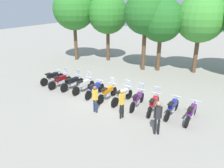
% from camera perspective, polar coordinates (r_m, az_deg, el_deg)
% --- Properties ---
extents(ground_plane, '(80.00, 80.00, 0.00)m').
position_cam_1_polar(ground_plane, '(14.82, -0.96, -3.85)').
color(ground_plane, gray).
extents(motorcycle_0, '(0.70, 2.18, 0.99)m').
position_cam_1_polar(motorcycle_0, '(18.04, -14.98, 1.71)').
color(motorcycle_0, black).
rests_on(motorcycle_0, ground_plane).
extents(motorcycle_1, '(0.67, 2.18, 1.37)m').
position_cam_1_polar(motorcycle_1, '(17.15, -13.03, 0.95)').
color(motorcycle_1, black).
rests_on(motorcycle_1, ground_plane).
extents(motorcycle_2, '(0.70, 2.18, 1.37)m').
position_cam_1_polar(motorcycle_2, '(16.56, -10.03, 0.46)').
color(motorcycle_2, black).
rests_on(motorcycle_2, ground_plane).
extents(motorcycle_3, '(0.65, 2.19, 1.37)m').
position_cam_1_polar(motorcycle_3, '(15.89, -7.19, -0.26)').
color(motorcycle_3, black).
rests_on(motorcycle_3, ground_plane).
extents(motorcycle_4, '(0.62, 2.19, 0.99)m').
position_cam_1_polar(motorcycle_4, '(15.19, -4.35, -1.22)').
color(motorcycle_4, black).
rests_on(motorcycle_4, ground_plane).
extents(motorcycle_5, '(0.62, 2.19, 1.37)m').
position_cam_1_polar(motorcycle_5, '(14.55, -1.13, -2.11)').
color(motorcycle_5, black).
rests_on(motorcycle_5, ground_plane).
extents(motorcycle_6, '(0.68, 2.18, 1.37)m').
position_cam_1_polar(motorcycle_6, '(14.12, 2.72, -2.86)').
color(motorcycle_6, black).
rests_on(motorcycle_6, ground_plane).
extents(motorcycle_7, '(0.62, 2.19, 1.37)m').
position_cam_1_polar(motorcycle_7, '(13.65, 6.54, -3.83)').
color(motorcycle_7, black).
rests_on(motorcycle_7, ground_plane).
extents(motorcycle_8, '(0.62, 2.19, 1.37)m').
position_cam_1_polar(motorcycle_8, '(13.24, 10.62, -4.88)').
color(motorcycle_8, black).
rests_on(motorcycle_8, ground_plane).
extents(motorcycle_9, '(0.62, 2.19, 0.99)m').
position_cam_1_polar(motorcycle_9, '(13.08, 15.19, -5.69)').
color(motorcycle_9, black).
rests_on(motorcycle_9, ground_plane).
extents(motorcycle_10, '(0.62, 2.19, 0.99)m').
position_cam_1_polar(motorcycle_10, '(12.81, 19.67, -6.81)').
color(motorcycle_10, black).
rests_on(motorcycle_10, ground_plane).
extents(person_0, '(0.41, 0.24, 1.64)m').
position_cam_1_polar(person_0, '(12.78, -4.36, -3.38)').
color(person_0, '#232D4C').
rests_on(person_0, ground_plane).
extents(person_1, '(0.40, 0.31, 1.76)m').
position_cam_1_polar(person_1, '(10.88, 11.63, -7.81)').
color(person_1, black).
rests_on(person_1, ground_plane).
extents(person_2, '(0.29, 0.40, 1.73)m').
position_cam_1_polar(person_2, '(12.10, 2.55, -4.45)').
color(person_2, black).
rests_on(person_2, ground_plane).
extents(tree_0, '(4.25, 4.25, 7.42)m').
position_cam_1_polar(tree_0, '(24.34, -9.75, 18.34)').
color(tree_0, brown).
rests_on(tree_0, ground_plane).
extents(tree_1, '(4.07, 4.07, 6.89)m').
position_cam_1_polar(tree_1, '(23.72, -1.08, 17.51)').
color(tree_1, brown).
rests_on(tree_1, ground_plane).
extents(tree_2, '(3.76, 3.76, 7.01)m').
position_cam_1_polar(tree_2, '(20.44, 8.58, 17.50)').
color(tree_2, brown).
rests_on(tree_2, ground_plane).
extents(tree_3, '(3.83, 3.83, 6.46)m').
position_cam_1_polar(tree_3, '(20.50, 12.50, 15.66)').
color(tree_3, brown).
rests_on(tree_3, ground_plane).
extents(tree_4, '(4.07, 4.07, 6.78)m').
position_cam_1_polar(tree_4, '(20.75, 21.73, 15.35)').
color(tree_4, brown).
rests_on(tree_4, ground_plane).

